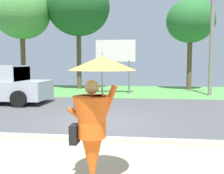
{
  "coord_description": "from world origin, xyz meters",
  "views": [
    {
      "loc": [
        1.45,
        -8.11,
        1.95
      ],
      "look_at": [
        0.33,
        1.0,
        1.1
      ],
      "focal_mm": 40.21,
      "sensor_mm": 36.0,
      "label": 1
    }
  ],
  "objects_px": {
    "monk_pedestrian": "(95,117)",
    "roadside_billboard": "(115,55)",
    "utility_pole": "(212,38)",
    "tree_left_far": "(22,14)",
    "tree_right_mid": "(191,21)",
    "tree_center_back": "(78,7)"
  },
  "relations": [
    {
      "from": "monk_pedestrian",
      "to": "roadside_billboard",
      "type": "relative_size",
      "value": 0.61
    },
    {
      "from": "monk_pedestrian",
      "to": "utility_pole",
      "type": "xyz_separation_m",
      "value": [
        4.9,
        12.33,
        2.41
      ]
    },
    {
      "from": "utility_pole",
      "to": "tree_left_far",
      "type": "xyz_separation_m",
      "value": [
        -13.16,
        1.99,
        2.13
      ]
    },
    {
      "from": "tree_left_far",
      "to": "tree_right_mid",
      "type": "distance_m",
      "value": 12.59
    },
    {
      "from": "tree_left_far",
      "to": "roadside_billboard",
      "type": "bearing_deg",
      "value": -13.67
    },
    {
      "from": "utility_pole",
      "to": "roadside_billboard",
      "type": "bearing_deg",
      "value": 177.71
    },
    {
      "from": "tree_center_back",
      "to": "utility_pole",
      "type": "bearing_deg",
      "value": -19.4
    },
    {
      "from": "tree_left_far",
      "to": "tree_center_back",
      "type": "bearing_deg",
      "value": 16.97
    },
    {
      "from": "monk_pedestrian",
      "to": "tree_left_far",
      "type": "relative_size",
      "value": 0.28
    },
    {
      "from": "roadside_billboard",
      "to": "tree_center_back",
      "type": "xyz_separation_m",
      "value": [
        -3.21,
        2.98,
        3.74
      ]
    },
    {
      "from": "monk_pedestrian",
      "to": "tree_left_far",
      "type": "bearing_deg",
      "value": 120.9
    },
    {
      "from": "tree_center_back",
      "to": "tree_right_mid",
      "type": "bearing_deg",
      "value": 1.48
    },
    {
      "from": "utility_pole",
      "to": "tree_left_far",
      "type": "distance_m",
      "value": 13.48
    },
    {
      "from": "tree_right_mid",
      "to": "roadside_billboard",
      "type": "bearing_deg",
      "value": -148.71
    },
    {
      "from": "tree_left_far",
      "to": "tree_right_mid",
      "type": "relative_size",
      "value": 1.12
    },
    {
      "from": "utility_pole",
      "to": "tree_right_mid",
      "type": "height_order",
      "value": "tree_right_mid"
    },
    {
      "from": "utility_pole",
      "to": "tree_center_back",
      "type": "distance_m",
      "value": 10.08
    },
    {
      "from": "monk_pedestrian",
      "to": "utility_pole",
      "type": "distance_m",
      "value": 13.48
    },
    {
      "from": "utility_pole",
      "to": "tree_right_mid",
      "type": "bearing_deg",
      "value": 101.01
    },
    {
      "from": "tree_left_far",
      "to": "monk_pedestrian",
      "type": "bearing_deg",
      "value": -60.01
    },
    {
      "from": "utility_pole",
      "to": "tree_right_mid",
      "type": "xyz_separation_m",
      "value": [
        -0.67,
        3.44,
        1.57
      ]
    },
    {
      "from": "tree_right_mid",
      "to": "tree_left_far",
      "type": "bearing_deg",
      "value": -173.4
    }
  ]
}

